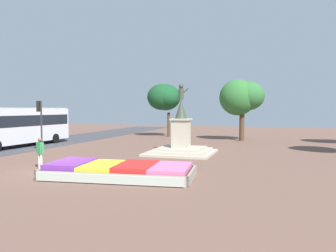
% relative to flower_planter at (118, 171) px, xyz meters
% --- Properties ---
extents(ground_plane, '(92.92, 92.92, 0.00)m').
position_rel_flower_planter_xyz_m(ground_plane, '(-3.61, 0.30, -0.30)').
color(ground_plane, brown).
extents(flower_planter, '(7.27, 3.95, 0.68)m').
position_rel_flower_planter_xyz_m(flower_planter, '(0.00, 0.00, 0.00)').
color(flower_planter, '#38281C').
rests_on(flower_planter, ground_plane).
extents(statue_monument, '(4.60, 4.60, 4.99)m').
position_rel_flower_planter_xyz_m(statue_monument, '(0.63, 8.67, 0.55)').
color(statue_monument, '#B4AA96').
rests_on(statue_monument, ground_plane).
extents(traffic_light_mid_block, '(0.41, 0.29, 3.80)m').
position_rel_flower_planter_xyz_m(traffic_light_mid_block, '(-9.57, 6.37, 2.35)').
color(traffic_light_mid_block, '#2D2D33').
rests_on(traffic_light_mid_block, ground_plane).
extents(city_bus, '(2.65, 11.17, 3.32)m').
position_rel_flower_planter_xyz_m(city_bus, '(-13.69, 8.38, 1.60)').
color(city_bus, silver).
rests_on(city_bus, ground_plane).
extents(pedestrian_with_handbag, '(0.55, 0.33, 1.67)m').
position_rel_flower_planter_xyz_m(pedestrian_with_handbag, '(-4.94, 0.65, 0.66)').
color(pedestrian_with_handbag, beige).
rests_on(pedestrian_with_handbag, ground_plane).
extents(park_tree_far_left, '(3.70, 3.89, 6.08)m').
position_rel_flower_planter_xyz_m(park_tree_far_left, '(-5.08, 22.06, 4.23)').
color(park_tree_far_left, '#4C3823').
rests_on(park_tree_far_left, ground_plane).
extents(park_tree_behind_statue, '(4.47, 3.75, 6.18)m').
position_rel_flower_planter_xyz_m(park_tree_behind_statue, '(3.83, 19.96, 4.10)').
color(park_tree_behind_statue, '#4C3823').
rests_on(park_tree_behind_statue, ground_plane).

